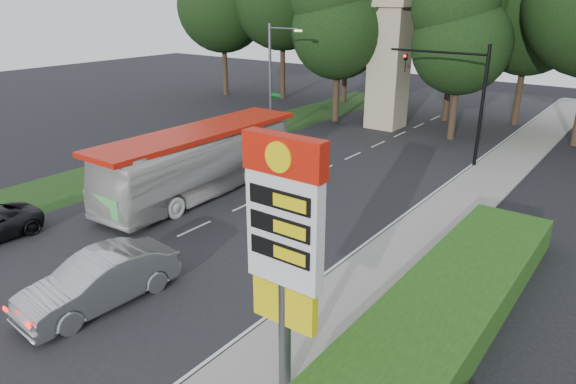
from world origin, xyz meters
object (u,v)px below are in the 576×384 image
Objects in this scene: gas_station_pylon at (284,236)px; monument at (389,61)px; streetlight_signs at (273,77)px; transit_bus at (201,162)px; traffic_signal_mast at (461,87)px; sedan_silver at (99,281)px.

gas_station_pylon is 30.17m from monument.
streetlight_signs is 0.66× the size of transit_bus.
sedan_silver is (-3.81, -22.48, -3.79)m from traffic_signal_mast.
transit_bus is 2.27× the size of sedan_silver.
streetlight_signs is (-16.19, 20.01, -0.01)m from gas_station_pylon.
gas_station_pylon is 0.68× the size of monument.
streetlight_signs is 0.80× the size of monument.
monument is (-11.20, 28.01, 0.66)m from gas_station_pylon.
monument reaches higher than streetlight_signs.
transit_bus is 10.69m from sedan_silver.
traffic_signal_mast is at bearing 8.92° from streetlight_signs.
monument is (-7.68, 6.00, 0.43)m from traffic_signal_mast.
sedan_silver is (-7.32, -0.48, -3.57)m from gas_station_pylon.
gas_station_pylon is at bearing 7.27° from sedan_silver.
transit_bus is at bearing -70.32° from streetlight_signs.
traffic_signal_mast is 0.59× the size of transit_bus.
transit_bus is (-8.72, -13.03, -2.98)m from traffic_signal_mast.
gas_station_pylon is 1.28× the size of sedan_silver.
gas_station_pylon is at bearing -68.20° from monument.
monument reaches higher than gas_station_pylon.
sedan_silver is (3.88, -28.48, -4.22)m from monument.
traffic_signal_mast is at bearing 52.88° from transit_bus.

